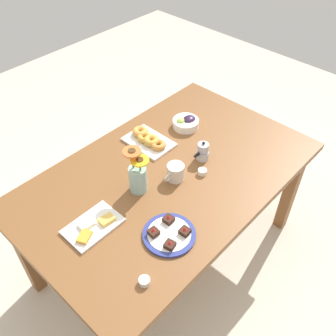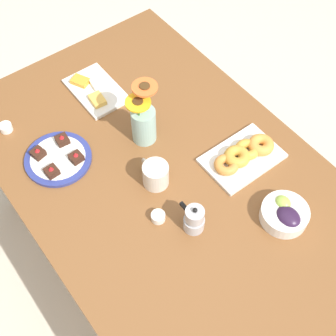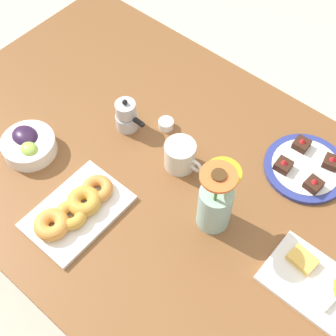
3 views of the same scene
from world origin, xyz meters
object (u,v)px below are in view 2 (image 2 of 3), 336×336
croissant_platter (243,155)px  moka_pot (194,219)px  grape_bowl (285,214)px  jam_cup_berry (6,127)px  coffee_mug (155,174)px  cheese_platter (95,90)px  dessert_plate (58,158)px  jam_cup_honey (158,217)px  flower_vase (144,122)px  dining_table (168,187)px

croissant_platter → moka_pot: size_ratio=2.37×
grape_bowl → jam_cup_berry: grape_bowl is taller
coffee_mug → cheese_platter: (0.50, -0.06, -0.04)m
grape_bowl → dessert_plate: size_ratio=0.66×
moka_pot → jam_cup_honey: bearing=39.0°
croissant_platter → flower_vase: (0.30, 0.23, 0.07)m
coffee_mug → jam_cup_honey: size_ratio=2.63×
coffee_mug → croissant_platter: (-0.11, -0.31, -0.02)m
jam_cup_honey → jam_cup_berry: (0.66, 0.23, 0.00)m
grape_bowl → moka_pot: (0.16, 0.26, 0.02)m
cheese_platter → jam_cup_berry: 0.38m
jam_cup_honey → dessert_plate: (0.42, 0.14, -0.00)m
cheese_platter → croissant_platter: croissant_platter is taller
coffee_mug → jam_cup_honey: 0.15m
moka_pot → croissant_platter: bearing=-71.4°
coffee_mug → moka_pot: 0.22m
cheese_platter → jam_cup_berry: bearing=84.5°
grape_bowl → jam_cup_honey: (0.25, 0.33, -0.01)m
grape_bowl → cheese_platter: (0.87, 0.19, -0.02)m
coffee_mug → dessert_plate: 0.37m
jam_cup_berry → dessert_plate: dessert_plate is taller
cheese_platter → moka_pot: (-0.72, 0.07, 0.04)m
jam_cup_berry → dessert_plate: 0.26m
croissant_platter → jam_cup_berry: size_ratio=5.86×
grape_bowl → croissant_platter: size_ratio=0.57×
coffee_mug → moka_pot: size_ratio=1.06×
jam_cup_berry → dessert_plate: size_ratio=0.20×
jam_cup_honey → jam_cup_berry: bearing=19.4°
croissant_platter → moka_pot: moka_pot is taller
croissant_platter → flower_vase: 0.38m
jam_cup_honey → flower_vase: (0.31, -0.17, 0.08)m
dining_table → dessert_plate: bearing=43.7°
dining_table → moka_pot: size_ratio=13.45×
dining_table → coffee_mug: bearing=88.3°
grape_bowl → dessert_plate: grape_bowl is taller
grape_bowl → coffee_mug: bearing=33.9°
dessert_plate → dining_table: bearing=-136.3°
grape_bowl → croissant_platter: bearing=-12.4°
dining_table → dessert_plate: size_ratio=6.56×
jam_cup_honey → dessert_plate: dessert_plate is taller
coffee_mug → jam_cup_honey: coffee_mug is taller
grape_bowl → jam_cup_berry: size_ratio=3.33×
dessert_plate → croissant_platter: bearing=-126.8°
moka_pot → dining_table: bearing=-15.2°
moka_pot → cheese_platter: bearing=-5.5°
grape_bowl → jam_cup_honey: bearing=53.0°
dining_table → jam_cup_honey: size_ratio=33.33×
flower_vase → moka_pot: size_ratio=2.17×
jam_cup_honey → moka_pot: moka_pot is taller
coffee_mug → croissant_platter: coffee_mug is taller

